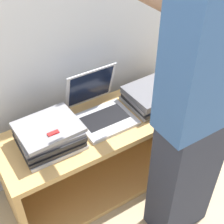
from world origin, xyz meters
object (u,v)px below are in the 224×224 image
(laptop_stack_right, at_px, (153,95))
(laptop_open, at_px, (101,109))
(person, at_px, (196,115))
(laptop_stack_left, at_px, (49,135))

(laptop_stack_right, bearing_deg, laptop_open, 170.32)
(laptop_stack_right, bearing_deg, person, -106.67)
(laptop_open, distance_m, laptop_stack_left, 0.36)
(laptop_open, bearing_deg, person, -68.72)
(laptop_open, relative_size, person, 0.21)
(laptop_stack_left, xyz_separation_m, person, (0.57, -0.48, 0.23))
(laptop_open, height_order, laptop_stack_left, laptop_open)
(laptop_open, distance_m, person, 0.62)
(laptop_open, bearing_deg, laptop_stack_right, -9.68)
(person, bearing_deg, laptop_stack_left, 139.84)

